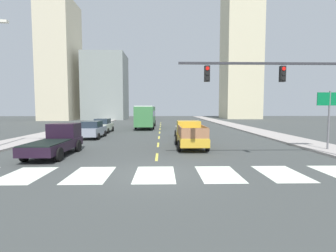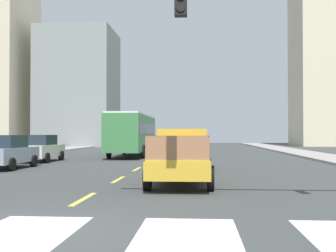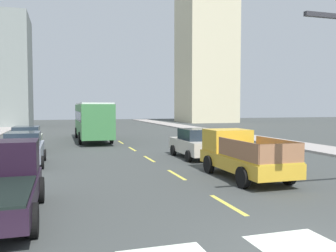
{
  "view_description": "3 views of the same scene",
  "coord_description": "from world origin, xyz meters",
  "px_view_note": "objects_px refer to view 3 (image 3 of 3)",
  "views": [
    {
      "loc": [
        0.35,
        -10.98,
        3.04
      ],
      "look_at": [
        1.01,
        17.72,
        0.9
      ],
      "focal_mm": 26.12,
      "sensor_mm": 36.0,
      "label": 1
    },
    {
      "loc": [
        3.14,
        -7.48,
        1.77
      ],
      "look_at": [
        1.69,
        12.42,
        2.15
      ],
      "focal_mm": 45.77,
      "sensor_mm": 36.0,
      "label": 2
    },
    {
      "loc": [
        -4.88,
        -5.74,
        3.0
      ],
      "look_at": [
        2.02,
        16.9,
        1.72
      ],
      "focal_mm": 38.01,
      "sensor_mm": 36.0,
      "label": 3
    }
  ],
  "objects_px": {
    "sedan_far": "(27,139)",
    "sedan_near_left": "(195,143)",
    "pickup_stakebed": "(240,155)",
    "city_bus": "(92,119)",
    "sedan_near_right": "(24,149)",
    "pickup_dark": "(0,182)"
  },
  "relations": [
    {
      "from": "pickup_stakebed",
      "to": "city_bus",
      "type": "height_order",
      "value": "city_bus"
    },
    {
      "from": "pickup_stakebed",
      "to": "city_bus",
      "type": "bearing_deg",
      "value": 105.54
    },
    {
      "from": "pickup_stakebed",
      "to": "sedan_near_left",
      "type": "relative_size",
      "value": 1.18
    },
    {
      "from": "pickup_stakebed",
      "to": "city_bus",
      "type": "relative_size",
      "value": 0.48
    },
    {
      "from": "sedan_near_right",
      "to": "sedan_near_left",
      "type": "bearing_deg",
      "value": -1.56
    },
    {
      "from": "sedan_near_right",
      "to": "pickup_stakebed",
      "type": "bearing_deg",
      "value": -33.51
    },
    {
      "from": "sedan_near_left",
      "to": "pickup_dark",
      "type": "bearing_deg",
      "value": -138.61
    },
    {
      "from": "pickup_dark",
      "to": "sedan_near_right",
      "type": "bearing_deg",
      "value": 92.35
    },
    {
      "from": "pickup_dark",
      "to": "sedan_near_left",
      "type": "height_order",
      "value": "pickup_dark"
    },
    {
      "from": "pickup_dark",
      "to": "sedan_near_right",
      "type": "relative_size",
      "value": 1.18
    },
    {
      "from": "pickup_dark",
      "to": "city_bus",
      "type": "xyz_separation_m",
      "value": [
        4.34,
        21.26,
        1.03
      ]
    },
    {
      "from": "city_bus",
      "to": "sedan_near_left",
      "type": "bearing_deg",
      "value": -70.65
    },
    {
      "from": "city_bus",
      "to": "sedan_near_left",
      "type": "distance_m",
      "value": 13.51
    },
    {
      "from": "city_bus",
      "to": "sedan_near_right",
      "type": "relative_size",
      "value": 2.45
    },
    {
      "from": "pickup_stakebed",
      "to": "sedan_near_left",
      "type": "bearing_deg",
      "value": 89.61
    },
    {
      "from": "pickup_stakebed",
      "to": "city_bus",
      "type": "xyz_separation_m",
      "value": [
        -4.65,
        18.3,
        1.02
      ]
    },
    {
      "from": "sedan_near_right",
      "to": "city_bus",
      "type": "bearing_deg",
      "value": 68.81
    },
    {
      "from": "pickup_dark",
      "to": "sedan_far",
      "type": "relative_size",
      "value": 1.18
    },
    {
      "from": "city_bus",
      "to": "pickup_dark",
      "type": "bearing_deg",
      "value": -103.16
    },
    {
      "from": "sedan_far",
      "to": "sedan_near_left",
      "type": "bearing_deg",
      "value": -31.91
    },
    {
      "from": "sedan_near_left",
      "to": "sedan_far",
      "type": "height_order",
      "value": "same"
    },
    {
      "from": "sedan_far",
      "to": "sedan_near_right",
      "type": "xyz_separation_m",
      "value": [
        0.33,
        -5.63,
        0.0
      ]
    }
  ]
}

